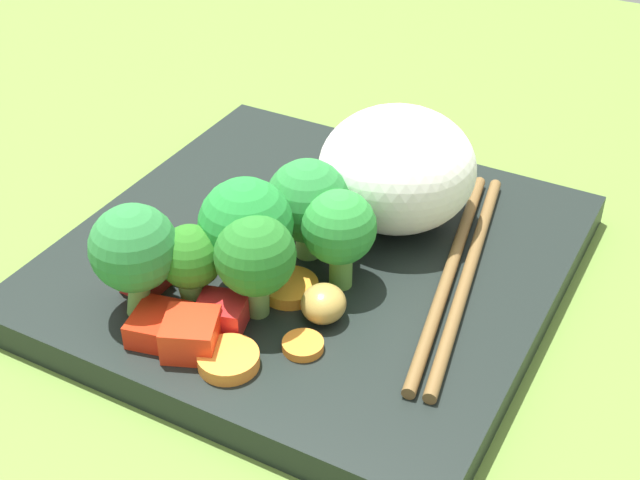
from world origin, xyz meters
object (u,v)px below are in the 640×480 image
(broccoli_floret_1, at_px, (134,249))
(carrot_slice_0, at_px, (290,288))
(square_plate, at_px, (314,261))
(rice_mound, at_px, (397,169))
(chopstick_pair, at_px, (459,273))

(broccoli_floret_1, xyz_separation_m, carrot_slice_0, (0.06, 0.05, -0.04))
(square_plate, distance_m, broccoli_floret_1, 0.12)
(square_plate, bearing_deg, rice_mound, 57.36)
(broccoli_floret_1, relative_size, chopstick_pair, 0.32)
(square_plate, xyz_separation_m, carrot_slice_0, (0.01, -0.04, 0.01))
(broccoli_floret_1, relative_size, carrot_slice_0, 2.03)
(rice_mound, xyz_separation_m, broccoli_floret_1, (-0.09, -0.14, 0.00))
(chopstick_pair, bearing_deg, square_plate, 88.76)
(broccoli_floret_1, distance_m, chopstick_pair, 0.18)
(square_plate, relative_size, rice_mound, 2.93)
(carrot_slice_0, bearing_deg, square_plate, 98.68)
(broccoli_floret_1, bearing_deg, chopstick_pair, 34.92)
(broccoli_floret_1, bearing_deg, carrot_slice_0, 36.01)
(rice_mound, relative_size, carrot_slice_0, 2.97)
(square_plate, distance_m, carrot_slice_0, 0.05)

